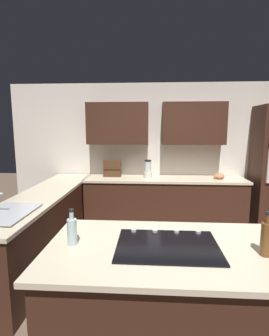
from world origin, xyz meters
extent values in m
plane|color=brown|center=(0.00, 0.00, 0.00)|extent=(14.00, 14.00, 0.00)
cube|color=silver|center=(0.00, -2.10, 1.30)|extent=(6.00, 0.10, 2.60)
cube|color=#381E14|center=(-0.40, -1.88, 1.86)|extent=(1.10, 0.34, 0.73)
cube|color=#381E14|center=(0.95, -1.88, 1.86)|extent=(1.10, 0.34, 0.73)
cube|color=#381E14|center=(0.10, -1.72, 0.43)|extent=(2.80, 0.60, 0.86)
cube|color=beige|center=(0.10, -1.72, 0.88)|extent=(2.84, 0.64, 0.04)
cube|color=#381E14|center=(1.82, -0.55, 0.43)|extent=(0.60, 2.90, 0.86)
cube|color=beige|center=(1.82, -0.55, 0.88)|extent=(0.64, 2.94, 0.04)
cube|color=#381E14|center=(0.22, 0.97, 0.43)|extent=(1.75, 0.96, 0.86)
cube|color=beige|center=(0.22, 0.97, 0.88)|extent=(1.83, 1.04, 0.04)
cube|color=#515456|center=(1.82, 0.17, 0.91)|extent=(0.40, 0.30, 0.02)
cube|color=#B7BABF|center=(1.82, 0.34, 0.92)|extent=(0.46, 0.70, 0.01)
cube|color=black|center=(0.22, 0.97, 0.91)|extent=(0.76, 0.56, 0.01)
cylinder|color=#B2B2B7|center=(-0.05, 0.74, 0.92)|extent=(0.04, 0.04, 0.02)
cylinder|color=#B2B2B7|center=(0.13, 0.74, 0.92)|extent=(0.04, 0.04, 0.02)
cylinder|color=#B2B2B7|center=(0.31, 0.74, 0.92)|extent=(0.04, 0.04, 0.02)
cylinder|color=#B2B2B7|center=(0.49, 0.74, 0.92)|extent=(0.04, 0.04, 0.02)
cylinder|color=beige|center=(0.40, -1.72, 0.96)|extent=(0.15, 0.15, 0.11)
cylinder|color=silver|center=(0.40, -1.72, 1.10)|extent=(0.11, 0.11, 0.19)
cylinder|color=black|center=(0.40, -1.72, 1.21)|extent=(0.12, 0.12, 0.03)
ellipsoid|color=#CC724C|center=(-0.85, -1.72, 0.95)|extent=(0.19, 0.19, 0.10)
cube|color=#472B19|center=(1.05, -1.80, 1.05)|extent=(0.32, 0.10, 0.31)
cube|color=#472B19|center=(1.05, -1.75, 1.05)|extent=(0.30, 0.02, 0.02)
cylinder|color=silver|center=(0.94, 0.98, 1.00)|extent=(0.07, 0.07, 0.20)
cylinder|color=silver|center=(0.94, 0.98, 1.13)|extent=(0.03, 0.03, 0.06)
cylinder|color=black|center=(0.94, 0.98, 1.17)|extent=(0.04, 0.04, 0.02)
cylinder|color=brown|center=(-0.45, 1.06, 1.02)|extent=(0.08, 0.08, 0.24)
cylinder|color=brown|center=(-0.45, 1.06, 1.17)|extent=(0.03, 0.03, 0.06)
cylinder|color=black|center=(-0.45, 1.06, 1.21)|extent=(0.04, 0.04, 0.02)
camera|label=1|loc=(0.35, 2.79, 1.78)|focal=27.44mm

